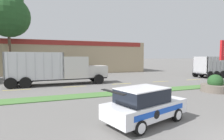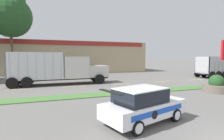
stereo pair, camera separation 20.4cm
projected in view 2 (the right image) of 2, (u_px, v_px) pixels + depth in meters
The scene contains 12 objects.
grass_verge at pixel (125, 93), 15.06m from camera, with size 120.00×1.70×0.06m, color #477538.
centre_line_3 at pixel (18, 90), 16.64m from camera, with size 2.40×0.14×0.01m, color yellow.
centre_line_4 at pixel (75, 86), 18.44m from camera, with size 2.40×0.14×0.01m, color yellow.
centre_line_5 at pixel (122, 84), 20.24m from camera, with size 2.40×0.14×0.01m, color yellow.
centre_line_6 at pixel (162, 82), 22.04m from camera, with size 2.40×0.14×0.01m, color yellow.
centre_line_7 at pixel (195, 80), 23.84m from camera, with size 2.40×0.14×0.01m, color yellow.
centre_line_8 at pixel (224, 78), 25.64m from camera, with size 2.40×0.14×0.01m, color yellow.
dump_truck_mid at pixel (68, 70), 20.01m from camera, with size 10.72×2.84×3.60m.
rally_car at pixel (143, 105), 8.27m from camera, with size 4.49×2.94×1.70m.
stone_planter at pixel (216, 86), 15.50m from camera, with size 2.38×2.38×1.55m.
store_building_backdrop at pixel (54, 57), 35.96m from camera, with size 36.08×12.10×6.05m.
tree_behind_left at pixel (10, 12), 26.17m from camera, with size 6.23×6.23×13.86m.
Camera 2 is at (-6.00, -3.45, 3.10)m, focal length 28.00 mm.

